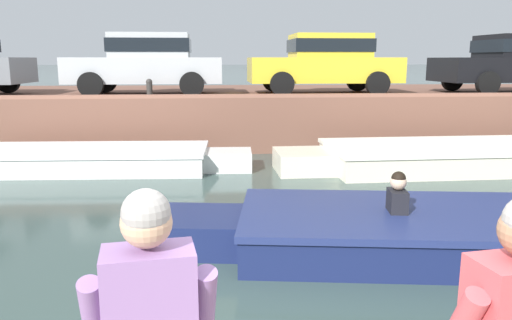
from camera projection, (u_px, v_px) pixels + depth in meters
name	position (u px, v px, depth m)	size (l,w,h in m)	color
ground_plane	(251.00, 214.00, 7.37)	(400.00, 400.00, 0.00)	#384C47
far_quay_wall	(234.00, 113.00, 14.81)	(60.00, 6.00, 1.35)	brown
far_wall_coping	(238.00, 96.00, 11.86)	(60.00, 0.24, 0.08)	#925F4C
boat_moored_west_white	(98.00, 159.00, 10.26)	(5.89, 1.91, 0.46)	white
boat_moored_central_cream	(451.00, 156.00, 10.43)	(6.89, 2.37, 0.51)	silver
motorboat_passing	(440.00, 232.00, 5.90)	(6.39, 2.57, 0.97)	navy
car_left_inner_silver	(147.00, 61.00, 12.81)	(3.92, 2.03, 1.54)	#B7BABC
car_centre_yellow	(325.00, 61.00, 13.15)	(3.92, 2.00, 1.54)	yellow
mooring_bollard_mid	(149.00, 88.00, 11.79)	(0.15, 0.15, 0.45)	#2D2B28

